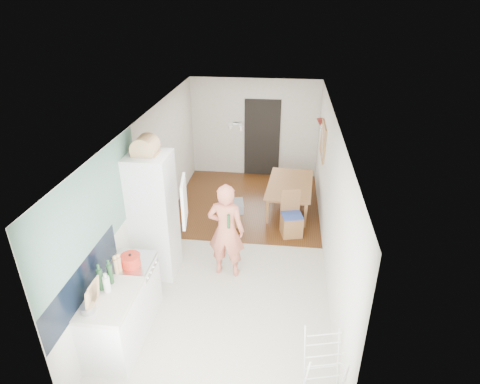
% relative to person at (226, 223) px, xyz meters
% --- Properties ---
extents(room_shell, '(3.20, 7.00, 2.50)m').
position_rel_person_xyz_m(room_shell, '(0.09, 0.71, 0.26)').
color(room_shell, silver).
rests_on(room_shell, ground).
extents(floor, '(3.20, 7.00, 0.01)m').
position_rel_person_xyz_m(floor, '(0.09, 0.71, -0.99)').
color(floor, beige).
rests_on(floor, ground).
extents(wood_floor_overlay, '(3.20, 3.30, 0.01)m').
position_rel_person_xyz_m(wood_floor_overlay, '(0.09, 2.56, -0.99)').
color(wood_floor_overlay, '#50290F').
rests_on(wood_floor_overlay, room_shell).
extents(sage_wall_panel, '(0.02, 3.00, 1.30)m').
position_rel_person_xyz_m(sage_wall_panel, '(-1.50, -1.29, 0.86)').
color(sage_wall_panel, slate).
rests_on(sage_wall_panel, room_shell).
extents(tile_splashback, '(0.02, 1.90, 0.50)m').
position_rel_person_xyz_m(tile_splashback, '(-1.49, -1.84, 0.16)').
color(tile_splashback, black).
rests_on(tile_splashback, room_shell).
extents(doorway_recess, '(0.90, 0.04, 2.00)m').
position_rel_person_xyz_m(doorway_recess, '(0.29, 4.19, 0.01)').
color(doorway_recess, black).
rests_on(doorway_recess, room_shell).
extents(base_cabinet, '(0.60, 0.90, 0.86)m').
position_rel_person_xyz_m(base_cabinet, '(-1.21, -1.84, -0.56)').
color(base_cabinet, silver).
rests_on(base_cabinet, room_shell).
extents(worktop, '(0.62, 0.92, 0.06)m').
position_rel_person_xyz_m(worktop, '(-1.21, -1.84, -0.10)').
color(worktop, beige).
rests_on(worktop, room_shell).
extents(range_cooker, '(0.60, 0.60, 0.88)m').
position_rel_person_xyz_m(range_cooker, '(-1.21, -1.09, -0.55)').
color(range_cooker, silver).
rests_on(range_cooker, room_shell).
extents(cooker_top, '(0.60, 0.60, 0.04)m').
position_rel_person_xyz_m(cooker_top, '(-1.21, -1.09, -0.09)').
color(cooker_top, '#BCBCBF').
rests_on(cooker_top, room_shell).
extents(fridge_housing, '(0.66, 0.66, 2.15)m').
position_rel_person_xyz_m(fridge_housing, '(-1.18, -0.07, 0.08)').
color(fridge_housing, silver).
rests_on(fridge_housing, room_shell).
extents(fridge_door, '(0.14, 0.56, 0.70)m').
position_rel_person_xyz_m(fridge_door, '(-0.57, -0.37, 0.56)').
color(fridge_door, silver).
rests_on(fridge_door, room_shell).
extents(fridge_interior, '(0.02, 0.52, 0.66)m').
position_rel_person_xyz_m(fridge_interior, '(-0.87, -0.07, 0.56)').
color(fridge_interior, white).
rests_on(fridge_interior, room_shell).
extents(pinboard, '(0.03, 0.90, 0.70)m').
position_rel_person_xyz_m(pinboard, '(1.67, 2.61, 0.56)').
color(pinboard, tan).
rests_on(pinboard, room_shell).
extents(pinboard_frame, '(0.00, 0.94, 0.74)m').
position_rel_person_xyz_m(pinboard_frame, '(1.66, 2.61, 0.56)').
color(pinboard_frame, brown).
rests_on(pinboard_frame, room_shell).
extents(wall_sconce, '(0.18, 0.18, 0.16)m').
position_rel_person_xyz_m(wall_sconce, '(1.63, 3.26, 0.76)').
color(wall_sconce, maroon).
rests_on(wall_sconce, room_shell).
extents(person, '(0.76, 0.53, 1.99)m').
position_rel_person_xyz_m(person, '(0.00, 0.00, 0.00)').
color(person, '#D46E55').
rests_on(person, floor).
extents(dining_table, '(0.91, 1.50, 0.51)m').
position_rel_person_xyz_m(dining_table, '(1.07, 2.42, -0.74)').
color(dining_table, brown).
rests_on(dining_table, floor).
extents(dining_chair, '(0.47, 0.47, 0.92)m').
position_rel_person_xyz_m(dining_chair, '(1.09, 1.33, -0.53)').
color(dining_chair, brown).
rests_on(dining_chair, floor).
extents(stool, '(0.32, 0.32, 0.39)m').
position_rel_person_xyz_m(stool, '(-0.08, 1.55, -0.80)').
color(stool, brown).
rests_on(stool, floor).
extents(grey_drape, '(0.47, 0.47, 0.18)m').
position_rel_person_xyz_m(grey_drape, '(-0.09, 1.51, -0.52)').
color(grey_drape, slate).
rests_on(grey_drape, stool).
extents(drying_rack, '(0.50, 0.47, 0.82)m').
position_rel_person_xyz_m(drying_rack, '(1.46, -2.17, -0.58)').
color(drying_rack, silver).
rests_on(drying_rack, floor).
extents(bread_bin, '(0.46, 0.44, 0.20)m').
position_rel_person_xyz_m(bread_bin, '(-1.20, -0.04, 1.26)').
color(bread_bin, tan).
rests_on(bread_bin, fridge_housing).
extents(red_casserole, '(0.30, 0.30, 0.16)m').
position_rel_person_xyz_m(red_casserole, '(-1.16, -1.17, 0.01)').
color(red_casserole, red).
rests_on(red_casserole, cooker_top).
extents(steel_pan, '(0.21, 0.21, 0.09)m').
position_rel_person_xyz_m(steel_pan, '(-1.35, -2.11, -0.03)').
color(steel_pan, '#BCBCBF').
rests_on(steel_pan, worktop).
extents(held_bottle, '(0.05, 0.05, 0.24)m').
position_rel_person_xyz_m(held_bottle, '(0.07, -0.19, 0.15)').
color(held_bottle, '#1E4321').
rests_on(held_bottle, person).
extents(bottle_a, '(0.07, 0.07, 0.29)m').
position_rel_person_xyz_m(bottle_a, '(-1.29, -1.57, 0.07)').
color(bottle_a, '#1E4321').
rests_on(bottle_a, worktop).
extents(bottle_b, '(0.09, 0.09, 0.31)m').
position_rel_person_xyz_m(bottle_b, '(-1.35, -1.70, 0.08)').
color(bottle_b, '#1E4321').
rests_on(bottle_b, worktop).
extents(bottle_c, '(0.09, 0.09, 0.22)m').
position_rel_person_xyz_m(bottle_c, '(-1.27, -1.73, 0.04)').
color(bottle_c, silver).
rests_on(bottle_c, worktop).
extents(pepper_mill_front, '(0.08, 0.08, 0.22)m').
position_rel_person_xyz_m(pepper_mill_front, '(-1.29, -1.36, 0.04)').
color(pepper_mill_front, tan).
rests_on(pepper_mill_front, worktop).
extents(pepper_mill_back, '(0.07, 0.07, 0.22)m').
position_rel_person_xyz_m(pepper_mill_back, '(-1.27, -1.31, 0.04)').
color(pepper_mill_back, tan).
rests_on(pepper_mill_back, worktop).
extents(chopping_boards, '(0.09, 0.25, 0.34)m').
position_rel_person_xyz_m(chopping_boards, '(-1.33, -2.00, 0.10)').
color(chopping_boards, tan).
rests_on(chopping_boards, worktop).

